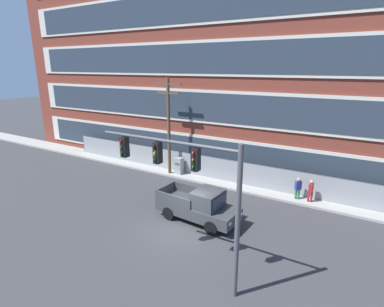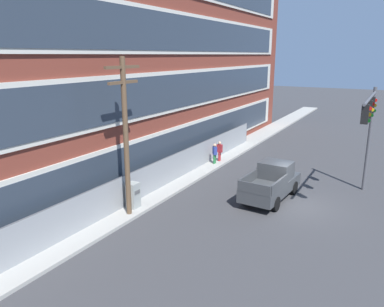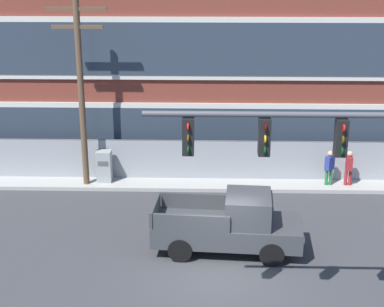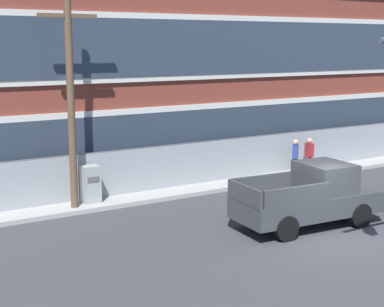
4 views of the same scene
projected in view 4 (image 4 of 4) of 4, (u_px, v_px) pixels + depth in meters
ground_plane at (333, 240)px, 17.94m from camera, size 160.00×160.00×0.00m
sidewalk_building_side at (200, 186)px, 24.32m from camera, size 80.00×2.11×0.16m
chain_link_fence at (153, 170)px, 23.27m from camera, size 30.01×0.06×1.91m
pickup_truck_dark_grey at (310, 197)px, 19.17m from camera, size 5.10×2.27×2.05m
utility_pole_near_corner at (70, 86)px, 20.14m from camera, size 2.42×0.26×8.02m
electrical_cabinet at (91, 186)px, 21.45m from camera, size 0.63×0.56×1.53m
pedestrian_near_cabinet at (295, 155)px, 26.24m from camera, size 0.45×0.45×1.69m
pedestrian_by_fence at (309, 154)px, 26.65m from camera, size 0.32×0.41×1.69m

